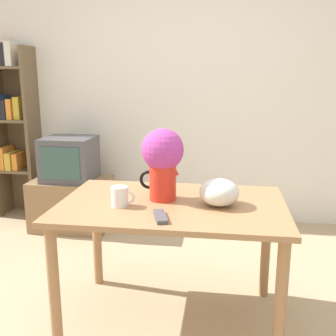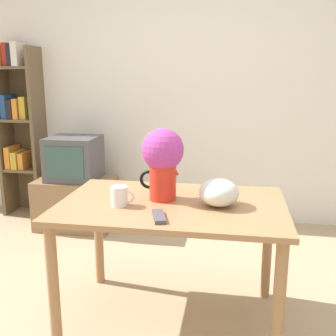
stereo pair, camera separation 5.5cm
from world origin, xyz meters
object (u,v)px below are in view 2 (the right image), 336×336
(coffee_mug, at_px, (120,196))
(white_bowl, at_px, (219,193))
(tv_set, at_px, (74,158))
(flower_vase, at_px, (163,158))

(coffee_mug, distance_m, white_bowl, 0.54)
(coffee_mug, xyz_separation_m, tv_set, (-0.88, 1.44, -0.12))
(flower_vase, height_order, tv_set, flower_vase)
(coffee_mug, bearing_deg, white_bowl, 9.64)
(flower_vase, height_order, coffee_mug, flower_vase)
(flower_vase, xyz_separation_m, tv_set, (-1.09, 1.29, -0.30))
(white_bowl, relative_size, tv_set, 0.48)
(coffee_mug, relative_size, white_bowl, 0.60)
(flower_vase, bearing_deg, white_bowl, -10.84)
(flower_vase, relative_size, white_bowl, 1.87)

